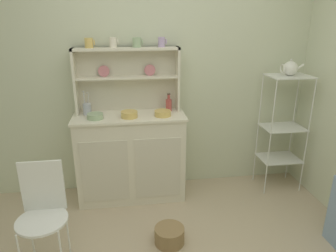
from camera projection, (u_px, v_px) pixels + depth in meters
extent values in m
cube|color=beige|center=(158.00, 74.00, 3.21)|extent=(3.84, 0.05, 2.50)
cube|color=silver|center=(131.00, 157.00, 3.19)|extent=(1.07, 0.42, 0.90)
cube|color=beige|center=(105.00, 172.00, 2.97)|extent=(0.45, 0.01, 0.63)
cube|color=beige|center=(158.00, 168.00, 3.04)|extent=(0.45, 0.01, 0.63)
cube|color=#EEE6CE|center=(129.00, 116.00, 3.05)|extent=(1.10, 0.45, 0.02)
cube|color=beige|center=(127.00, 79.00, 3.13)|extent=(1.03, 0.02, 0.64)
cube|color=silver|center=(75.00, 82.00, 2.98)|extent=(0.02, 0.18, 0.64)
cube|color=silver|center=(178.00, 79.00, 3.12)|extent=(0.02, 0.18, 0.64)
cube|color=silver|center=(127.00, 77.00, 3.04)|extent=(0.99, 0.16, 0.02)
cube|color=silver|center=(126.00, 49.00, 2.95)|extent=(1.03, 0.18, 0.02)
cylinder|color=#D17A84|center=(104.00, 71.00, 3.02)|extent=(0.11, 0.03, 0.11)
cylinder|color=#D17A84|center=(150.00, 70.00, 3.08)|extent=(0.11, 0.03, 0.11)
cylinder|color=silver|center=(270.00, 140.00, 3.16)|extent=(0.01, 0.01, 1.25)
cylinder|color=silver|center=(307.00, 138.00, 3.21)|extent=(0.01, 0.01, 1.25)
cylinder|color=silver|center=(258.00, 130.00, 3.44)|extent=(0.01, 0.01, 1.25)
cylinder|color=silver|center=(292.00, 128.00, 3.50)|extent=(0.01, 0.01, 1.25)
cube|color=silver|center=(289.00, 76.00, 3.12)|extent=(0.43, 0.32, 0.01)
cube|color=silver|center=(283.00, 127.00, 3.30)|extent=(0.43, 0.32, 0.01)
cube|color=silver|center=(279.00, 158.00, 3.42)|extent=(0.43, 0.32, 0.01)
cylinder|color=white|center=(32.00, 236.00, 2.37)|extent=(0.01, 0.01, 0.45)
cylinder|color=white|center=(68.00, 233.00, 2.41)|extent=(0.01, 0.01, 0.45)
cylinder|color=white|center=(42.00, 221.00, 2.19)|extent=(0.36, 0.36, 0.02)
cube|color=white|center=(43.00, 186.00, 2.25)|extent=(0.31, 0.02, 0.40)
cylinder|color=#93754C|center=(169.00, 235.00, 2.61)|extent=(0.25, 0.25, 0.14)
cylinder|color=#DBB760|center=(89.00, 43.00, 2.88)|extent=(0.08, 0.08, 0.09)
torus|color=#DBB760|center=(94.00, 42.00, 2.89)|extent=(0.01, 0.05, 0.05)
cylinder|color=silver|center=(113.00, 42.00, 2.91)|extent=(0.07, 0.07, 0.09)
torus|color=silver|center=(118.00, 42.00, 2.92)|extent=(0.01, 0.05, 0.05)
cylinder|color=#9EB78E|center=(137.00, 42.00, 2.94)|extent=(0.08, 0.08, 0.09)
torus|color=#9EB78E|center=(142.00, 42.00, 2.95)|extent=(0.01, 0.05, 0.05)
cylinder|color=#B79ECC|center=(162.00, 42.00, 2.98)|extent=(0.07, 0.07, 0.09)
torus|color=#B79ECC|center=(166.00, 41.00, 2.98)|extent=(0.01, 0.05, 0.05)
cylinder|color=#9EB78E|center=(95.00, 116.00, 2.92)|extent=(0.15, 0.15, 0.05)
cylinder|color=#DBB760|center=(129.00, 114.00, 2.96)|extent=(0.16, 0.16, 0.06)
cylinder|color=#DBB760|center=(162.00, 113.00, 3.01)|extent=(0.16, 0.16, 0.05)
cylinder|color=#B74C47|center=(169.00, 105.00, 3.16)|extent=(0.06, 0.06, 0.12)
cylinder|color=#B74C47|center=(169.00, 97.00, 3.13)|extent=(0.03, 0.03, 0.05)
cylinder|color=#4C382D|center=(169.00, 94.00, 3.12)|extent=(0.03, 0.03, 0.01)
cylinder|color=#B2B7C6|center=(87.00, 109.00, 3.04)|extent=(0.08, 0.08, 0.11)
cylinder|color=silver|center=(85.00, 103.00, 3.00)|extent=(0.02, 0.02, 0.16)
ellipsoid|color=silver|center=(84.00, 94.00, 2.97)|extent=(0.02, 0.01, 0.01)
cylinder|color=silver|center=(84.00, 101.00, 3.02)|extent=(0.01, 0.04, 0.18)
ellipsoid|color=silver|center=(83.00, 92.00, 2.98)|extent=(0.02, 0.01, 0.01)
cylinder|color=silver|center=(88.00, 102.00, 3.04)|extent=(0.03, 0.02, 0.16)
ellipsoid|color=silver|center=(87.00, 93.00, 3.01)|extent=(0.02, 0.01, 0.01)
sphere|color=white|center=(290.00, 68.00, 3.09)|extent=(0.14, 0.14, 0.14)
sphere|color=silver|center=(291.00, 60.00, 3.07)|extent=(0.02, 0.02, 0.02)
cylinder|color=white|center=(300.00, 67.00, 3.10)|extent=(0.09, 0.02, 0.07)
torus|color=white|center=(283.00, 69.00, 3.08)|extent=(0.01, 0.09, 0.09)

